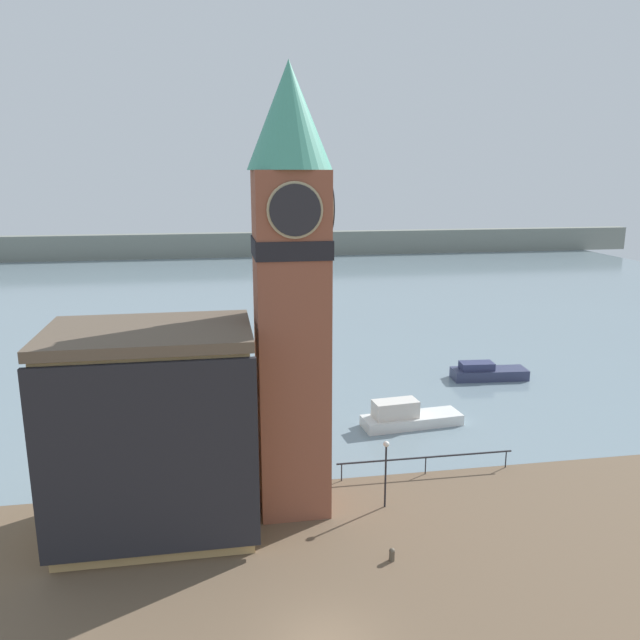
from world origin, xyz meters
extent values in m
cube|color=gray|center=(0.00, 72.80, 0.00)|extent=(160.00, 120.00, 0.00)
cube|color=gray|center=(0.00, 112.80, 2.50)|extent=(180.00, 3.00, 5.00)
cube|color=#232328|center=(8.17, 12.55, 1.05)|extent=(10.59, 0.08, 0.08)
cylinder|color=#232328|center=(3.17, 12.55, 0.53)|extent=(0.07, 0.07, 1.05)
cylinder|color=#232328|center=(8.17, 12.55, 0.53)|extent=(0.07, 0.07, 1.05)
cylinder|color=#232328|center=(13.17, 12.55, 0.53)|extent=(0.07, 0.07, 1.05)
cube|color=brown|center=(0.13, 10.44, 8.64)|extent=(3.49, 3.49, 17.29)
cube|color=black|center=(0.13, 10.44, 13.67)|extent=(3.61, 3.61, 0.90)
cylinder|color=tan|center=(0.13, 8.63, 15.53)|extent=(2.55, 0.12, 2.55)
cylinder|color=#232328|center=(0.13, 8.55, 15.53)|extent=(2.32, 0.12, 2.32)
cylinder|color=tan|center=(1.93, 10.44, 15.53)|extent=(0.12, 2.55, 2.55)
cylinder|color=#232328|center=(2.02, 10.44, 15.53)|extent=(0.12, 2.32, 2.32)
cone|color=teal|center=(0.13, 10.44, 19.72)|extent=(4.01, 4.01, 4.87)
cube|color=tan|center=(-6.67, 9.44, 4.84)|extent=(9.05, 6.13, 9.68)
cube|color=brown|center=(-6.67, 9.44, 9.93)|extent=(9.45, 6.53, 0.50)
cube|color=#232328|center=(-6.67, 6.23, 5.03)|extent=(9.55, 0.30, 8.91)
cube|color=silver|center=(9.61, 19.65, 0.37)|extent=(7.15, 2.75, 0.75)
cube|color=silver|center=(8.36, 19.53, 1.34)|extent=(3.20, 1.74, 1.19)
cube|color=#333856|center=(19.24, 28.29, 0.44)|extent=(6.47, 2.50, 0.88)
cube|color=navy|center=(18.10, 28.38, 1.19)|extent=(2.89, 1.63, 0.62)
cylinder|color=brown|center=(3.93, 4.79, 0.24)|extent=(0.26, 0.26, 0.48)
sphere|color=brown|center=(3.93, 4.79, 0.48)|extent=(0.28, 0.28, 0.28)
cylinder|color=black|center=(4.86, 9.39, 1.73)|extent=(0.10, 0.10, 3.47)
sphere|color=silver|center=(4.86, 9.39, 3.56)|extent=(0.32, 0.32, 0.32)
camera|label=1|loc=(-3.43, -19.36, 17.14)|focal=35.00mm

